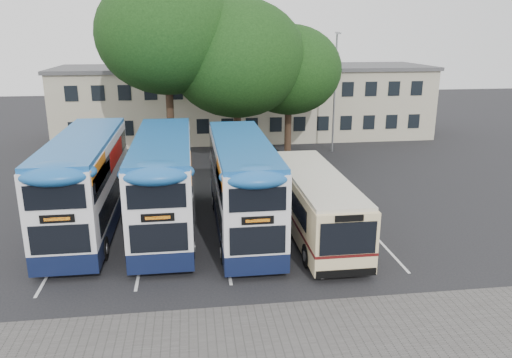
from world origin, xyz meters
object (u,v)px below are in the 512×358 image
object	(u,v)px
lamp_post	(335,86)
bus_single	(315,200)
bus_dd_left	(86,180)
tree_mid	(237,58)
tree_left	(166,34)
tree_right	(289,70)
bus_dd_mid	(164,179)
bus_dd_right	(242,182)

from	to	relation	value
lamp_post	bus_single	world-z (taller)	lamp_post
bus_dd_left	tree_mid	bearing A→B (deg)	53.94
tree_left	bus_single	xyz separation A→B (m)	(6.85, -12.66, -7.27)
tree_right	tree_mid	bearing A→B (deg)	-162.84
bus_dd_left	bus_dd_mid	bearing A→B (deg)	-5.41
lamp_post	bus_single	bearing A→B (deg)	-108.92
lamp_post	tree_mid	xyz separation A→B (m)	(-7.75, -2.82, 2.27)
bus_dd_right	bus_single	world-z (taller)	bus_dd_right
tree_right	bus_dd_right	distance (m)	14.92
tree_left	bus_dd_right	size ratio (longest dim) A/B	1.22
bus_dd_right	bus_single	distance (m)	3.45
bus_dd_left	bus_single	size ratio (longest dim) A/B	1.11
tree_mid	tree_left	bearing A→B (deg)	-173.72
bus_dd_left	bus_dd_right	bearing A→B (deg)	-8.58
bus_dd_left	lamp_post	bearing A→B (deg)	41.43
tree_right	bus_dd_right	xyz separation A→B (m)	(-4.84, -13.52, -4.05)
tree_mid	bus_dd_right	xyz separation A→B (m)	(-0.99, -12.33, -4.96)
tree_left	bus_dd_mid	distance (m)	12.83
bus_dd_left	tree_left	bearing A→B (deg)	71.42
tree_left	bus_dd_mid	world-z (taller)	tree_left
lamp_post	bus_dd_right	world-z (taller)	lamp_post
tree_right	bus_dd_right	size ratio (longest dim) A/B	0.92
lamp_post	tree_mid	distance (m)	8.55
tree_mid	bus_dd_right	size ratio (longest dim) A/B	1.09
tree_right	bus_dd_right	bearing A→B (deg)	-109.68
lamp_post	bus_dd_mid	xyz separation A→B (m)	(-12.34, -14.41, -2.64)
bus_dd_left	bus_dd_right	world-z (taller)	bus_dd_left
lamp_post	tree_right	xyz separation A→B (m)	(-3.91, -1.63, 1.36)
bus_dd_mid	bus_single	xyz separation A→B (m)	(6.87, -1.58, -0.81)
tree_right	bus_dd_mid	bearing A→B (deg)	-123.44
tree_mid	bus_dd_mid	size ratio (longest dim) A/B	1.06
lamp_post	bus_dd_left	world-z (taller)	lamp_post
bus_dd_left	bus_single	bearing A→B (deg)	-10.39
tree_right	bus_dd_left	xyz separation A→B (m)	(-12.03, -12.43, -3.98)
tree_right	bus_single	bearing A→B (deg)	-96.24
bus_dd_left	bus_dd_mid	xyz separation A→B (m)	(3.59, -0.34, -0.02)
tree_right	lamp_post	bearing A→B (deg)	22.68
lamp_post	tree_left	world-z (taller)	tree_left
tree_mid	bus_single	bearing A→B (deg)	-80.20
tree_left	bus_single	bearing A→B (deg)	-61.59
bus_dd_right	bus_single	xyz separation A→B (m)	(3.27, -0.83, -0.76)
lamp_post	bus_dd_mid	size ratio (longest dim) A/B	0.85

